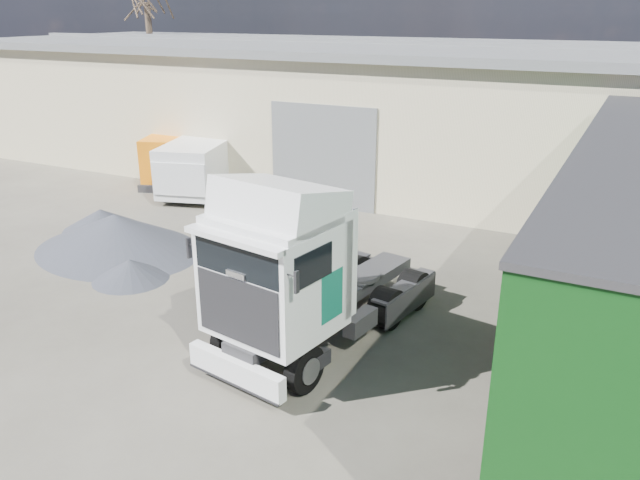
% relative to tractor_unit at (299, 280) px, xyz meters
% --- Properties ---
extents(ground, '(120.00, 120.00, 0.00)m').
position_rel_tractor_unit_xyz_m(ground, '(-2.08, -0.67, -1.63)').
color(ground, black).
rests_on(ground, ground).
extents(warehouse, '(30.60, 12.60, 5.42)m').
position_rel_tractor_unit_xyz_m(warehouse, '(-8.08, 15.32, 1.04)').
color(warehouse, beige).
rests_on(warehouse, ground).
extents(tractor_unit, '(3.16, 6.04, 3.87)m').
position_rel_tractor_unit_xyz_m(tractor_unit, '(0.00, 0.00, 0.00)').
color(tractor_unit, black).
rests_on(tractor_unit, ground).
extents(panel_van, '(3.25, 5.28, 2.01)m').
position_rel_tractor_unit_xyz_m(panel_van, '(-9.02, 8.93, -0.58)').
color(panel_van, black).
rests_on(panel_van, ground).
extents(orange_skip, '(3.62, 2.93, 1.95)m').
position_rel_tractor_unit_xyz_m(orange_skip, '(-10.08, 9.13, -0.77)').
color(orange_skip, '#2D2D30').
rests_on(orange_skip, ground).
extents(gravel_heap, '(6.30, 6.14, 1.11)m').
position_rel_tractor_unit_xyz_m(gravel_heap, '(-7.58, 2.73, -1.11)').
color(gravel_heap, '#21232C').
rests_on(gravel_heap, ground).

